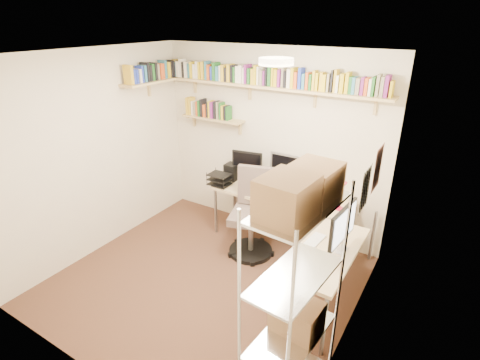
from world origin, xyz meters
name	(u,v)px	position (x,y,z in m)	size (l,w,h in m)	color
ground	(206,280)	(0.00, 0.00, 0.00)	(3.20, 3.20, 0.00)	#47291E
room_shell	(201,155)	(0.00, 0.00, 1.55)	(3.24, 3.04, 2.52)	beige
wall_shelves	(234,84)	(-0.43, 1.30, 2.03)	(3.12, 1.09, 0.79)	#D2B976
corner_desk	(282,205)	(0.48, 0.95, 0.70)	(2.18, 1.81, 1.23)	#CFBF87
office_chair	(252,219)	(0.14, 0.81, 0.47)	(0.61, 0.62, 1.12)	black
wire_rack	(297,258)	(1.42, -0.83, 1.35)	(0.45, 0.82, 1.99)	silver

